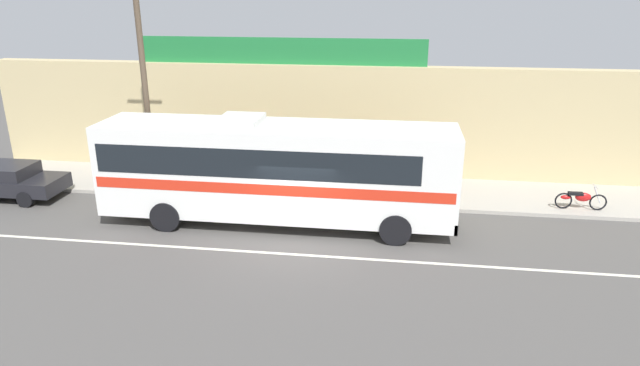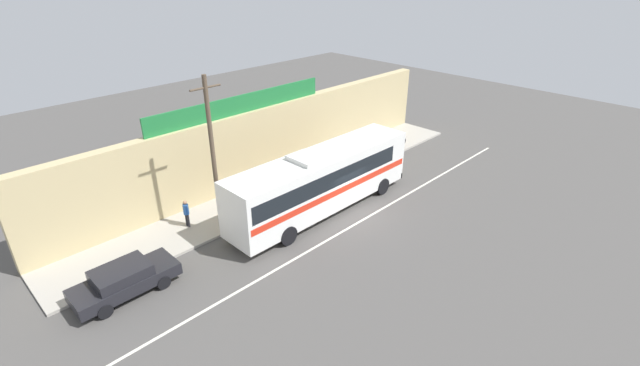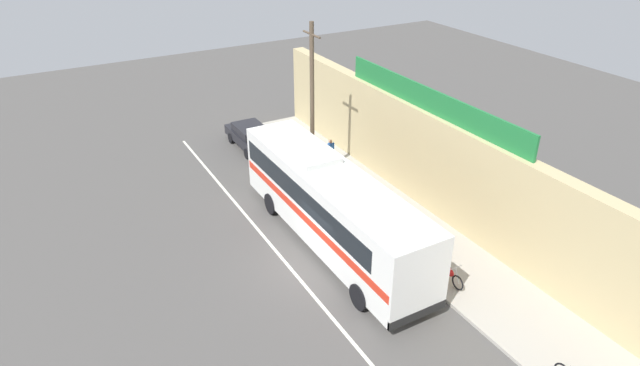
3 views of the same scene
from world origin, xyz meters
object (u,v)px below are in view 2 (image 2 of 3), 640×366
at_px(motorcycle_purple, 342,165).
at_px(pedestrian_far_left, 186,212).
at_px(motorcycle_red, 399,142).
at_px(utility_pole, 213,157).
at_px(parked_car, 124,279).
at_px(intercity_bus, 321,179).

relative_size(motorcycle_purple, pedestrian_far_left, 1.16).
xyz_separation_m(motorcycle_red, motorcycle_purple, (-6.20, 0.16, 0.00)).
height_order(utility_pole, motorcycle_red, utility_pole).
bearing_deg(motorcycle_purple, parked_car, -174.11).
height_order(utility_pole, pedestrian_far_left, utility_pole).
bearing_deg(utility_pole, motorcycle_red, 1.28).
relative_size(motorcycle_red, motorcycle_purple, 1.01).
bearing_deg(motorcycle_red, parked_car, -176.17).
xyz_separation_m(motorcycle_red, pedestrian_far_left, (-17.27, 1.32, 0.48)).
distance_m(utility_pole, pedestrian_far_left, 3.91).
bearing_deg(utility_pole, motorcycle_purple, 2.96).
height_order(intercity_bus, motorcycle_purple, intercity_bus).
distance_m(motorcycle_red, motorcycle_purple, 6.20).
bearing_deg(utility_pole, intercity_bus, -21.23).
distance_m(intercity_bus, pedestrian_far_left, 7.47).
relative_size(utility_pole, pedestrian_far_left, 5.30).
bearing_deg(motorcycle_purple, intercity_bus, -151.01).
distance_m(utility_pole, motorcycle_purple, 10.80).
bearing_deg(parked_car, intercity_bus, -5.10).
bearing_deg(motorcycle_red, pedestrian_far_left, 175.62).
distance_m(intercity_bus, parked_car, 11.14).
relative_size(parked_car, utility_pole, 0.53).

